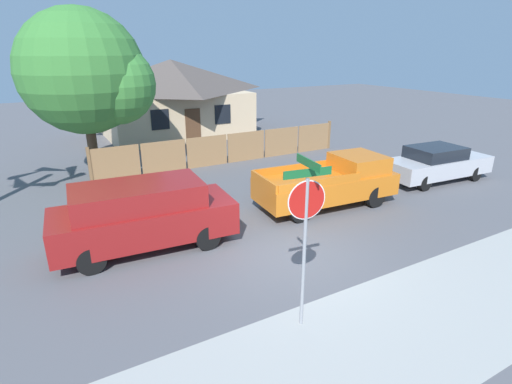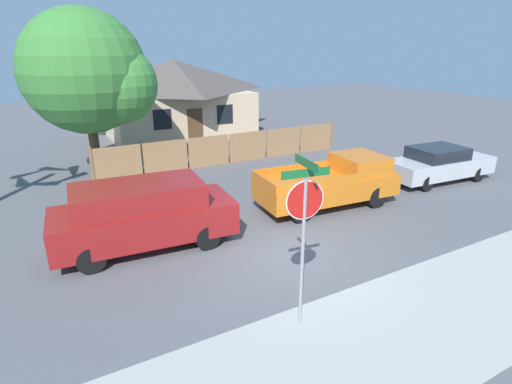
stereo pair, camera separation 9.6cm
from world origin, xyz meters
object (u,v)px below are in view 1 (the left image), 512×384
object	(u,v)px
red_suv	(143,214)
stop_sign	(306,216)
house	(173,96)
parked_sedan	(436,163)
orange_pickup	(331,182)
oak_tree	(89,75)

from	to	relation	value
red_suv	stop_sign	xyz separation A→B (m)	(1.83, -4.80, 1.34)
house	stop_sign	bearing A→B (deg)	-101.55
house	stop_sign	size ratio (longest dim) A/B	2.64
house	stop_sign	world-z (taller)	house
house	parked_sedan	world-z (taller)	house
house	parked_sedan	size ratio (longest dim) A/B	1.91
orange_pickup	stop_sign	bearing A→B (deg)	-129.88
oak_tree	orange_pickup	size ratio (longest dim) A/B	1.35
house	parked_sedan	bearing A→B (deg)	-66.98
house	red_suv	size ratio (longest dim) A/B	1.83
house	oak_tree	distance (m)	9.44
oak_tree	stop_sign	size ratio (longest dim) A/B	1.98
house	red_suv	bearing A→B (deg)	-111.57
oak_tree	house	bearing A→B (deg)	51.90
oak_tree	parked_sedan	size ratio (longest dim) A/B	1.44
orange_pickup	stop_sign	distance (m)	6.84
oak_tree	parked_sedan	world-z (taller)	oak_tree
orange_pickup	stop_sign	xyz separation A→B (m)	(-4.66, -4.78, 1.50)
house	oak_tree	bearing A→B (deg)	-128.10
red_suv	orange_pickup	size ratio (longest dim) A/B	0.98
red_suv	stop_sign	distance (m)	5.31
house	orange_pickup	world-z (taller)	house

